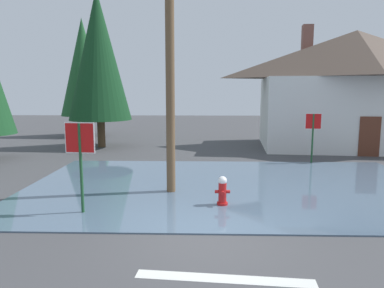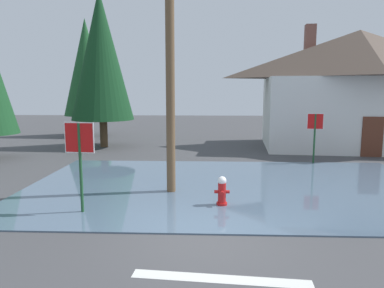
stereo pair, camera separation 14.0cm
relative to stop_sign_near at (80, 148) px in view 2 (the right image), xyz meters
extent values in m
cube|color=#424244|center=(3.21, -1.42, -1.81)|extent=(80.00, 80.00, 0.10)
cube|color=#4C6075|center=(4.18, 2.85, -1.74)|extent=(13.86, 8.41, 0.04)
cube|color=silver|center=(3.58, -3.26, -1.76)|extent=(3.16, 0.57, 0.01)
cylinder|color=#1E4C28|center=(0.00, 0.00, -0.55)|extent=(0.08, 0.08, 2.43)
cube|color=white|center=(0.00, 0.00, 0.28)|extent=(0.80, 0.10, 0.81)
cube|color=red|center=(0.00, 0.00, 0.28)|extent=(0.76, 0.11, 0.76)
cylinder|color=red|center=(3.76, 0.76, -1.71)|extent=(0.31, 0.31, 0.10)
cylinder|color=red|center=(3.76, 0.76, -1.38)|extent=(0.23, 0.23, 0.57)
sphere|color=white|center=(3.76, 0.76, -1.02)|extent=(0.25, 0.25, 0.25)
cylinder|color=red|center=(3.60, 0.76, -1.35)|extent=(0.10, 0.09, 0.09)
cylinder|color=red|center=(3.93, 0.76, -1.35)|extent=(0.10, 0.09, 0.09)
cylinder|color=red|center=(3.76, 0.59, -1.35)|extent=(0.11, 0.10, 0.11)
cylinder|color=brown|center=(2.18, 2.08, 2.42)|extent=(0.28, 0.28, 8.36)
cylinder|color=#1E4C28|center=(8.14, 6.94, -0.64)|extent=(0.08, 0.08, 2.24)
cube|color=white|center=(8.14, 6.94, 0.15)|extent=(0.70, 0.10, 0.70)
cube|color=red|center=(8.14, 6.94, 0.15)|extent=(0.66, 0.10, 0.66)
cube|color=silver|center=(11.77, 11.63, 0.23)|extent=(10.44, 6.65, 3.99)
pyramid|color=brown|center=(11.77, 11.63, 3.52)|extent=(11.28, 7.18, 2.59)
cube|color=brown|center=(9.38, 12.89, 4.17)|extent=(0.65, 0.65, 2.33)
cube|color=#592D1E|center=(11.51, 8.74, -0.76)|extent=(1.00, 0.15, 2.00)
cylinder|color=#4C3823|center=(-2.70, 11.42, -0.96)|extent=(0.44, 0.44, 1.60)
cone|color=#143D1E|center=(-2.70, 11.42, 3.48)|extent=(3.55, 3.55, 7.28)
cylinder|color=#4C3823|center=(-5.27, 16.52, -1.02)|extent=(0.42, 0.42, 1.49)
cone|color=#1E5128|center=(-5.27, 16.52, 3.13)|extent=(3.32, 3.32, 6.81)
camera|label=1|loc=(3.18, -9.09, 1.49)|focal=33.41mm
camera|label=2|loc=(3.32, -9.09, 1.49)|focal=33.41mm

